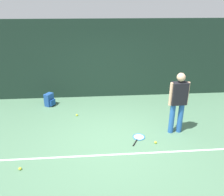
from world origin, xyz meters
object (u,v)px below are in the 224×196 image
Objects in this scene: tennis_player at (178,100)px; tennis_ball_near_player at (20,169)px; backpack at (49,100)px; tennis_ball_mid_court at (77,115)px; tennis_racket at (139,137)px; tennis_ball_by_fence at (156,142)px.

tennis_player is 4.14m from tennis_ball_near_player.
tennis_ball_mid_court is at bearing -100.63° from backpack.
tennis_player reaches higher than tennis_racket.
backpack is 1.33m from tennis_ball_mid_court.
tennis_player is at bearing 37.62° from tennis_ball_by_fence.
tennis_ball_by_fence is at bearing -145.46° from tennis_player.
tennis_player is 25.76× the size of tennis_ball_by_fence.
tennis_racket is at bearing 20.30° from tennis_ball_near_player.
tennis_ball_mid_court is (-1.71, 1.40, 0.02)m from tennis_racket.
tennis_ball_near_player is 3.24m from tennis_ball_by_fence.
tennis_player is 25.76× the size of tennis_ball_mid_court.
tennis_player reaches higher than tennis_ball_mid_court.
backpack is (-2.70, 2.28, 0.20)m from tennis_racket.
tennis_ball_by_fence is (-0.67, -0.52, -0.93)m from tennis_player.
tennis_ball_near_player is at bearing -164.96° from tennis_player.
tennis_ball_near_player is at bearing 139.88° from tennis_racket.
tennis_ball_near_player is at bearing -113.62° from tennis_ball_mid_court.
tennis_player is 4.34m from backpack.
tennis_ball_near_player and tennis_ball_mid_court have the same top height.
tennis_ball_mid_court is (1.06, 2.43, 0.00)m from tennis_ball_near_player.
tennis_player is at bearing 18.12° from tennis_ball_near_player.
tennis_ball_near_player is 2.65m from tennis_ball_mid_court.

